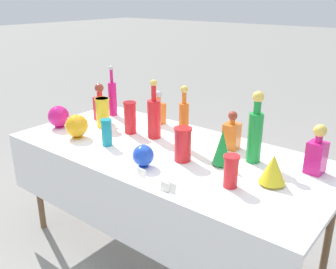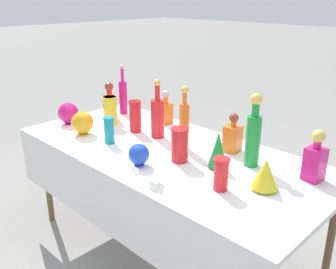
{
  "view_description": "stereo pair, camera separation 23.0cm",
  "coord_description": "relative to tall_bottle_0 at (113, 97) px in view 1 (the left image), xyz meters",
  "views": [
    {
      "loc": [
        1.34,
        -1.68,
        1.67
      ],
      "look_at": [
        0.0,
        0.0,
        0.86
      ],
      "focal_mm": 40.0,
      "sensor_mm": 36.0,
      "label": 1
    },
    {
      "loc": [
        1.51,
        -1.53,
        1.67
      ],
      "look_at": [
        0.0,
        0.0,
        0.86
      ],
      "focal_mm": 40.0,
      "sensor_mm": 36.0,
      "label": 2
    }
  ],
  "objects": [
    {
      "name": "slender_vase_0",
      "position": [
        0.96,
        -0.36,
        -0.04
      ],
      "size": [
        0.11,
        0.11,
        0.2
      ],
      "color": "red",
      "rests_on": "display_table"
    },
    {
      "name": "tall_bottle_1",
      "position": [
        0.58,
        -0.18,
        0.0
      ],
      "size": [
        0.09,
        0.09,
        0.4
      ],
      "color": "red",
      "rests_on": "display_table"
    },
    {
      "name": "slender_vase_2",
      "position": [
        0.15,
        -0.24,
        -0.03
      ],
      "size": [
        0.11,
        0.11,
        0.21
      ],
      "color": "yellow",
      "rests_on": "display_table"
    },
    {
      "name": "slender_vase_3",
      "position": [
        1.33,
        -0.47,
        -0.06
      ],
      "size": [
        0.08,
        0.08,
        0.17
      ],
      "color": "red",
      "rests_on": "display_table"
    },
    {
      "name": "slender_vase_4",
      "position": [
        0.4,
        -0.21,
        -0.03
      ],
      "size": [
        0.09,
        0.09,
        0.22
      ],
      "color": "red",
      "rests_on": "display_table"
    },
    {
      "name": "fluted_vase_0",
      "position": [
        1.17,
        -0.28,
        -0.04
      ],
      "size": [
        0.1,
        0.1,
        0.21
      ],
      "color": "#198C38",
      "rests_on": "display_table"
    },
    {
      "name": "round_bowl_2",
      "position": [
        -0.09,
        -0.45,
        -0.06
      ],
      "size": [
        0.15,
        0.15,
        0.16
      ],
      "color": "#C61972",
      "rests_on": "display_table"
    },
    {
      "name": "round_bowl_1",
      "position": [
        0.83,
        -0.57,
        -0.08
      ],
      "size": [
        0.12,
        0.12,
        0.13
      ],
      "color": "blue",
      "rests_on": "display_table"
    },
    {
      "name": "cardboard_box_behind_left",
      "position": [
        0.18,
        0.62,
        -0.71
      ],
      "size": [
        0.6,
        0.5,
        0.48
      ],
      "color": "tan",
      "rests_on": "ground"
    },
    {
      "name": "square_decanter_0",
      "position": [
        1.09,
        -0.03,
        -0.05
      ],
      "size": [
        0.11,
        0.11,
        0.24
      ],
      "color": "orange",
      "rests_on": "display_table"
    },
    {
      "name": "square_decanter_2",
      "position": [
        0.02,
        -0.15,
        -0.02
      ],
      "size": [
        0.1,
        0.1,
        0.28
      ],
      "color": "red",
      "rests_on": "display_table"
    },
    {
      "name": "square_decanter_3",
      "position": [
        1.61,
        -0.05,
        -0.03
      ],
      "size": [
        0.1,
        0.1,
        0.28
      ],
      "color": "#C61972",
      "rests_on": "display_table"
    },
    {
      "name": "display_table",
      "position": [
        0.79,
        -0.33,
        -0.21
      ],
      "size": [
        2.05,
        0.95,
        0.76
      ],
      "color": "white",
      "rests_on": "ground"
    },
    {
      "name": "tall_bottle_3",
      "position": [
        0.85,
        -0.2,
        0.02
      ],
      "size": [
        0.06,
        0.06,
        0.4
      ],
      "color": "orange",
      "rests_on": "display_table"
    },
    {
      "name": "slender_vase_1",
      "position": [
        0.44,
        -0.47,
        -0.05
      ],
      "size": [
        0.07,
        0.07,
        0.17
      ],
      "color": "teal",
      "rests_on": "display_table"
    },
    {
      "name": "tall_bottle_0",
      "position": [
        0.0,
        0.0,
        0.0
      ],
      "size": [
        0.06,
        0.06,
        0.39
      ],
      "color": "#C61972",
      "rests_on": "display_table"
    },
    {
      "name": "round_bowl_0",
      "position": [
        0.18,
        -0.5,
        -0.06
      ],
      "size": [
        0.15,
        0.15,
        0.16
      ],
      "color": "orange",
      "rests_on": "display_table"
    },
    {
      "name": "ground_plane",
      "position": [
        0.79,
        -0.29,
        -0.91
      ],
      "size": [
        40.0,
        40.0,
        0.0
      ],
      "primitive_type": "plane",
      "color": "gray"
    },
    {
      "name": "fluted_vase_1",
      "position": [
        1.49,
        -0.31,
        -0.06
      ],
      "size": [
        0.14,
        0.14,
        0.16
      ],
      "color": "yellow",
      "rests_on": "display_table"
    },
    {
      "name": "square_decanter_1",
      "position": [
        0.42,
        0.06,
        -0.05
      ],
      "size": [
        0.09,
        0.09,
        0.25
      ],
      "color": "orange",
      "rests_on": "display_table"
    },
    {
      "name": "price_tag_left",
      "position": [
        0.9,
        -0.66,
        -0.13
      ],
      "size": [
        0.06,
        0.02,
        0.04
      ],
      "primitive_type": "cube",
      "rotation": [
        -0.21,
        0.0,
        -0.09
      ],
      "color": "white",
      "rests_on": "display_table"
    },
    {
      "name": "price_tag_center",
      "position": [
        1.13,
        -0.69,
        -0.12
      ],
      "size": [
        0.06,
        0.02,
        0.05
      ],
      "primitive_type": "cube",
      "rotation": [
        -0.21,
        0.0,
        -0.01
      ],
      "color": "white",
      "rests_on": "display_table"
    },
    {
      "name": "price_tag_right",
      "position": [
        1.1,
        -0.71,
        -0.13
      ],
      "size": [
        0.05,
        0.02,
        0.04
      ],
      "primitive_type": "cube",
      "rotation": [
        -0.21,
        0.0,
        0.07
      ],
      "color": "white",
      "rests_on": "display_table"
    },
    {
      "name": "tall_bottle_2",
      "position": [
        1.28,
        -0.12,
        0.03
      ],
      "size": [
        0.08,
        0.08,
        0.42
      ],
      "color": "#198C38",
      "rests_on": "display_table"
    }
  ]
}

